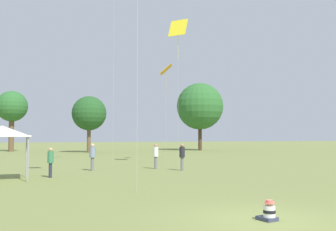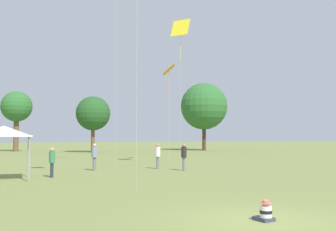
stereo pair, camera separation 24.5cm
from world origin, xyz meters
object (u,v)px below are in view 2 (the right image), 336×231
Objects in this scene: person_standing_3 at (184,154)px; person_standing_4 at (158,154)px; seated_toddler at (265,213)px; kite_0 at (180,30)px; canopy_tent at (4,132)px; person_standing_0 at (52,160)px; distant_tree_2 at (93,114)px; person_standing_5 at (94,155)px; distant_tree_1 at (17,107)px; kite_2 at (169,71)px; distant_tree_0 at (204,106)px.

person_standing_3 is 1.02× the size of person_standing_4.
kite_0 is (5.11, 19.20, 10.28)m from seated_toddler.
canopy_tent is 15.96m from kite_0.
person_standing_3 reaches higher than person_standing_0.
person_standing_5 is at bearing -98.40° from distant_tree_2.
person_standing_3 is at bearing 116.36° from person_standing_0.
kite_0 is 1.27× the size of distant_tree_1.
seated_toddler is 0.07× the size of distant_tree_2.
distant_tree_0 is (14.66, 24.40, -1.01)m from kite_2.
seated_toddler is 52.92m from distant_tree_0.
distant_tree_1 reaches higher than canopy_tent.
distant_tree_2 is at bearing -35.89° from distant_tree_1.
distant_tree_2 is at bearing -176.83° from person_standing_0.
person_standing_5 is 30.02m from distant_tree_2.
distant_tree_1 reaches higher than person_standing_0.
person_standing_0 is at bearing -102.28° from distant_tree_2.
canopy_tent is (-7.08, 12.75, 2.23)m from seated_toddler.
distant_tree_2 is at bearing -102.92° from kite_2.
distant_tree_1 is at bearing 49.05° from person_standing_3.
kite_2 is (7.67, 7.17, 7.02)m from person_standing_5.
kite_0 is at bearing 27.86° from canopy_tent.
person_standing_3 is at bearing -45.95° from person_standing_4.
distant_tree_2 is (-3.33, 22.21, -2.65)m from kite_2.
canopy_tent is (-2.41, -0.45, 1.49)m from person_standing_0.
person_standing_4 is 0.22× the size of distant_tree_2.
distant_tree_0 is (16.86, 33.51, 6.00)m from person_standing_3.
distant_tree_1 is 1.14× the size of distant_tree_2.
seated_toddler is 16.87m from person_standing_5.
person_standing_5 is (-1.84, 16.75, 0.82)m from seated_toddler.
person_standing_4 is 10.41m from canopy_tent.
person_standing_0 is 8.45m from person_standing_3.
kite_0 is 1.05× the size of distant_tree_0.
distant_tree_0 is 1.38× the size of distant_tree_2.
person_standing_3 is 10.54m from kite_0.
person_standing_5 is 0.15× the size of kite_0.
kite_2 is (5.83, 23.91, 7.84)m from seated_toddler.
canopy_tent reaches higher than person_standing_5.
person_standing_0 is 0.18× the size of distant_tree_1.
seated_toddler is at bearing -161.05° from person_standing_3.
person_standing_4 is at bearing -42.33° from kite_0.
seated_toddler is at bearing 34.92° from person_standing_0.
person_standing_0 is at bearing 133.64° from person_standing_3.
seated_toddler is at bearing -10.63° from kite_0.
kite_2 reaches higher than person_standing_4.
seated_toddler is 46.49m from distant_tree_2.
person_standing_5 is 6.74m from canopy_tent.
person_standing_4 is at bearing -119.69° from distant_tree_0.
canopy_tent is 0.31× the size of distant_tree_1.
seated_toddler is 14.02m from person_standing_0.
person_standing_5 is 0.22× the size of distant_tree_2.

